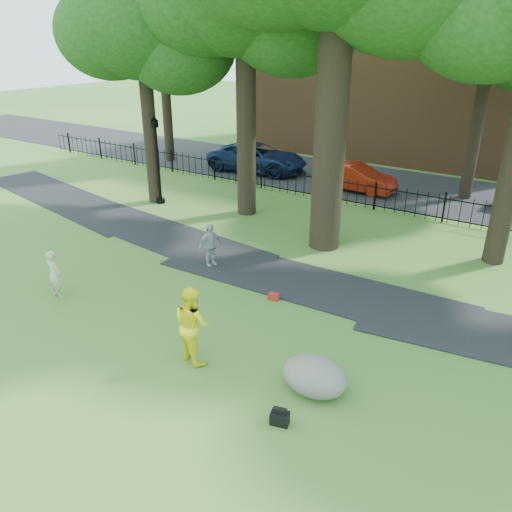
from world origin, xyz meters
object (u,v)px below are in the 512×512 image
Objects in this scene: man at (192,324)px; boulder at (315,374)px; lamppost at (158,162)px; red_sedan at (356,178)px; woman at (55,274)px.

man reaches higher than boulder.
boulder is at bearing -152.17° from man.
red_sedan is (6.75, 6.86, -1.26)m from lamppost.
woman is at bearing 15.57° from man.
red_sedan is at bearing 61.29° from lamppost.
woman is 0.77× the size of man.
lamppost is at bearing 138.17° from red_sedan.
woman is 9.21m from lamppost.
woman is 0.37× the size of red_sedan.
man is at bearing -27.20° from lamppost.
lamppost is 9.71m from red_sedan.
man is (5.44, -0.16, 0.23)m from woman.
man is 3.08m from boulder.
lamppost reaches higher than red_sedan.
boulder is (2.98, 0.56, -0.54)m from man.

